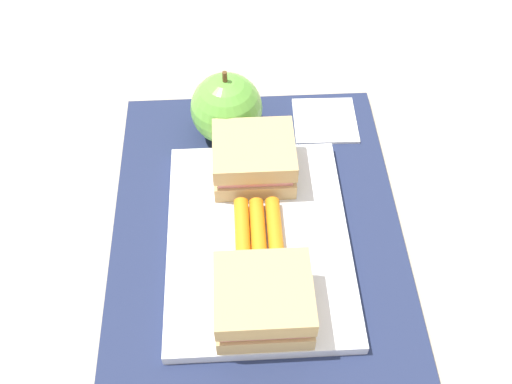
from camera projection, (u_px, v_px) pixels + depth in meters
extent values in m
plane|color=#B7AD99|center=(257.00, 228.00, 0.58)|extent=(2.40, 2.40, 0.00)
cube|color=navy|center=(257.00, 225.00, 0.57)|extent=(0.36, 0.28, 0.01)
cube|color=white|center=(258.00, 240.00, 0.55)|extent=(0.23, 0.17, 0.01)
cube|color=tan|center=(263.00, 308.00, 0.49)|extent=(0.07, 0.08, 0.02)
cube|color=pink|center=(263.00, 300.00, 0.48)|extent=(0.07, 0.07, 0.01)
cube|color=tan|center=(264.00, 293.00, 0.47)|extent=(0.07, 0.08, 0.02)
cube|color=tan|center=(254.00, 167.00, 0.58)|extent=(0.07, 0.08, 0.02)
cube|color=pink|center=(254.00, 159.00, 0.57)|extent=(0.07, 0.07, 0.01)
cube|color=tan|center=(254.00, 150.00, 0.56)|extent=(0.07, 0.08, 0.02)
cylinder|color=orange|center=(275.00, 233.00, 0.54)|extent=(0.08, 0.01, 0.02)
cylinder|color=orange|center=(258.00, 234.00, 0.54)|extent=(0.08, 0.01, 0.01)
cylinder|color=orange|center=(242.00, 235.00, 0.54)|extent=(0.08, 0.01, 0.02)
sphere|color=#66B742|center=(227.00, 109.00, 0.61)|extent=(0.08, 0.08, 0.08)
cylinder|color=brown|center=(225.00, 77.00, 0.58)|extent=(0.01, 0.00, 0.01)
cube|color=white|center=(325.00, 120.00, 0.65)|extent=(0.07, 0.07, 0.00)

